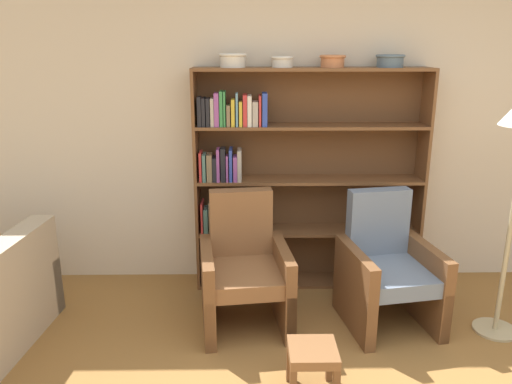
{
  "coord_description": "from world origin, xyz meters",
  "views": [
    {
      "loc": [
        -0.67,
        -1.82,
        2.06
      ],
      "look_at": [
        -0.61,
        1.9,
        0.95
      ],
      "focal_mm": 35.0,
      "sensor_mm": 36.0,
      "label": 1
    }
  ],
  "objects_px": {
    "bookshelf": "(286,182)",
    "bowl_terracotta": "(233,59)",
    "bowl_olive": "(332,60)",
    "footstool": "(313,358)",
    "armchair_leather": "(244,271)",
    "armchair_cushioned": "(387,270)",
    "bowl_stoneware": "(282,61)",
    "bowl_sage": "(390,60)"
  },
  "relations": [
    {
      "from": "bowl_sage",
      "to": "armchair_leather",
      "type": "height_order",
      "value": "bowl_sage"
    },
    {
      "from": "armchair_cushioned",
      "to": "footstool",
      "type": "relative_size",
      "value": 3.11
    },
    {
      "from": "armchair_leather",
      "to": "bookshelf",
      "type": "bearing_deg",
      "value": -125.0
    },
    {
      "from": "bookshelf",
      "to": "bowl_terracotta",
      "type": "relative_size",
      "value": 8.66
    },
    {
      "from": "footstool",
      "to": "armchair_cushioned",
      "type": "bearing_deg",
      "value": 51.95
    },
    {
      "from": "bookshelf",
      "to": "footstool",
      "type": "distance_m",
      "value": 1.66
    },
    {
      "from": "bowl_stoneware",
      "to": "bowl_olive",
      "type": "height_order",
      "value": "bowl_olive"
    },
    {
      "from": "bowl_olive",
      "to": "footstool",
      "type": "height_order",
      "value": "bowl_olive"
    },
    {
      "from": "armchair_cushioned",
      "to": "bowl_terracotta",
      "type": "bearing_deg",
      "value": -39.24
    },
    {
      "from": "bowl_terracotta",
      "to": "bowl_sage",
      "type": "relative_size",
      "value": 0.96
    },
    {
      "from": "bowl_stoneware",
      "to": "bowl_sage",
      "type": "bearing_deg",
      "value": 0.0
    },
    {
      "from": "bowl_terracotta",
      "to": "armchair_cushioned",
      "type": "xyz_separation_m",
      "value": [
        1.17,
        -0.65,
        -1.52
      ]
    },
    {
      "from": "bowl_olive",
      "to": "bowl_sage",
      "type": "distance_m",
      "value": 0.46
    },
    {
      "from": "bowl_sage",
      "to": "bowl_stoneware",
      "type": "bearing_deg",
      "value": 180.0
    },
    {
      "from": "armchair_cushioned",
      "to": "bowl_olive",
      "type": "bearing_deg",
      "value": -70.06
    },
    {
      "from": "bowl_sage",
      "to": "armchair_cushioned",
      "type": "bearing_deg",
      "value": -97.56
    },
    {
      "from": "bowl_terracotta",
      "to": "armchair_cushioned",
      "type": "relative_size",
      "value": 0.22
    },
    {
      "from": "bookshelf",
      "to": "armchair_cushioned",
      "type": "relative_size",
      "value": 1.95
    },
    {
      "from": "armchair_cushioned",
      "to": "footstool",
      "type": "height_order",
      "value": "armchair_cushioned"
    },
    {
      "from": "bowl_stoneware",
      "to": "armchair_cushioned",
      "type": "relative_size",
      "value": 0.19
    },
    {
      "from": "bowl_olive",
      "to": "bowl_sage",
      "type": "xyz_separation_m",
      "value": [
        0.46,
        0.0,
        0.0
      ]
    },
    {
      "from": "bowl_olive",
      "to": "footstool",
      "type": "bearing_deg",
      "value": -100.83
    },
    {
      "from": "bowl_terracotta",
      "to": "bowl_olive",
      "type": "xyz_separation_m",
      "value": [
        0.79,
        0.0,
        -0.01
      ]
    },
    {
      "from": "bowl_sage",
      "to": "bookshelf",
      "type": "bearing_deg",
      "value": 178.79
    },
    {
      "from": "bookshelf",
      "to": "bowl_olive",
      "type": "relative_size",
      "value": 9.18
    },
    {
      "from": "bowl_terracotta",
      "to": "bowl_sage",
      "type": "distance_m",
      "value": 1.25
    },
    {
      "from": "armchair_cushioned",
      "to": "bookshelf",
      "type": "bearing_deg",
      "value": -52.87
    },
    {
      "from": "armchair_leather",
      "to": "armchair_cushioned",
      "type": "height_order",
      "value": "same"
    },
    {
      "from": "bowl_terracotta",
      "to": "bowl_olive",
      "type": "relative_size",
      "value": 1.06
    },
    {
      "from": "bowl_sage",
      "to": "footstool",
      "type": "bearing_deg",
      "value": -116.54
    },
    {
      "from": "armchair_leather",
      "to": "footstool",
      "type": "bearing_deg",
      "value": 109.16
    },
    {
      "from": "bowl_terracotta",
      "to": "footstool",
      "type": "bearing_deg",
      "value": -71.48
    },
    {
      "from": "bowl_stoneware",
      "to": "armchair_cushioned",
      "type": "xyz_separation_m",
      "value": [
        0.77,
        -0.65,
        -1.51
      ]
    },
    {
      "from": "bowl_terracotta",
      "to": "armchair_cushioned",
      "type": "distance_m",
      "value": 2.02
    },
    {
      "from": "bowl_sage",
      "to": "armchair_cushioned",
      "type": "xyz_separation_m",
      "value": [
        -0.09,
        -0.65,
        -1.51
      ]
    },
    {
      "from": "bowl_olive",
      "to": "armchair_leather",
      "type": "xyz_separation_m",
      "value": [
        -0.7,
        -0.65,
        -1.51
      ]
    },
    {
      "from": "bowl_terracotta",
      "to": "bowl_sage",
      "type": "height_order",
      "value": "bowl_terracotta"
    },
    {
      "from": "bowl_terracotta",
      "to": "bowl_stoneware",
      "type": "bearing_deg",
      "value": 0.0
    },
    {
      "from": "bookshelf",
      "to": "bowl_sage",
      "type": "relative_size",
      "value": 8.33
    },
    {
      "from": "armchair_leather",
      "to": "armchair_cushioned",
      "type": "distance_m",
      "value": 1.08
    },
    {
      "from": "bowl_stoneware",
      "to": "armchair_leather",
      "type": "bearing_deg",
      "value": -115.1
    },
    {
      "from": "bowl_terracotta",
      "to": "bowl_olive",
      "type": "height_order",
      "value": "bowl_terracotta"
    }
  ]
}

